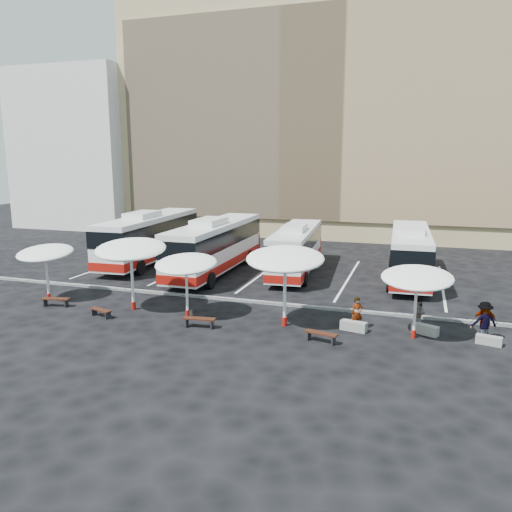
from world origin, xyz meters
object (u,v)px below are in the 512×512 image
(sunshade_4, at_px, (417,278))
(passenger_1, at_px, (419,313))
(sunshade_1, at_px, (131,249))
(wood_bench_2, at_px, (199,320))
(sunshade_2, at_px, (186,264))
(wood_bench_1, at_px, (101,311))
(wood_bench_0, at_px, (56,300))
(bus_3, at_px, (410,252))
(sunshade_0, at_px, (45,253))
(conc_bench_2, at_px, (489,340))
(sunshade_3, at_px, (285,259))
(passenger_3, at_px, (484,322))
(bus_1, at_px, (216,244))
(passenger_0, at_px, (357,313))
(conc_bench_1, at_px, (425,329))
(wood_bench_3, at_px, (321,335))
(bus_0, at_px, (150,236))
(conc_bench_0, at_px, (353,326))
(bus_2, at_px, (296,248))
(passenger_2, at_px, (485,321))

(sunshade_4, relative_size, passenger_1, 2.14)
(sunshade_1, bearing_deg, wood_bench_2, -19.06)
(sunshade_2, bearing_deg, wood_bench_1, -161.60)
(wood_bench_0, bearing_deg, bus_3, 34.78)
(sunshade_0, bearing_deg, bus_3, 30.89)
(bus_3, relative_size, conc_bench_2, 10.94)
(sunshade_3, relative_size, sunshade_4, 1.29)
(sunshade_4, bearing_deg, passenger_3, 10.03)
(bus_1, distance_m, passenger_1, 16.05)
(sunshade_2, bearing_deg, sunshade_4, 2.27)
(conc_bench_2, distance_m, passenger_0, 5.82)
(sunshade_3, relative_size, conc_bench_1, 3.60)
(conc_bench_2, bearing_deg, passenger_0, 177.25)
(wood_bench_3, height_order, conc_bench_1, same)
(bus_0, xyz_separation_m, conc_bench_0, (17.23, -11.12, -1.85))
(wood_bench_1, bearing_deg, sunshade_3, 9.90)
(sunshade_4, height_order, conc_bench_2, sunshade_4)
(bus_1, height_order, passenger_0, bus_1)
(bus_3, bearing_deg, bus_1, -171.90)
(bus_2, height_order, passenger_2, bus_2)
(bus_1, bearing_deg, passenger_3, -28.60)
(sunshade_3, xyz_separation_m, wood_bench_3, (2.13, -1.66, -2.99))
(sunshade_0, xyz_separation_m, wood_bench_0, (1.30, -0.99, -2.39))
(bus_1, bearing_deg, sunshade_4, -34.99)
(bus_1, distance_m, bus_2, 5.74)
(sunshade_0, xyz_separation_m, wood_bench_1, (4.80, -1.81, -2.44))
(wood_bench_0, relative_size, wood_bench_2, 0.98)
(sunshade_0, relative_size, sunshade_4, 1.08)
(bus_0, relative_size, passenger_0, 8.25)
(wood_bench_2, bearing_deg, passenger_3, 10.13)
(sunshade_0, xyz_separation_m, passenger_3, (23.15, 0.56, -1.84))
(wood_bench_1, bearing_deg, sunshade_4, 6.86)
(wood_bench_1, bearing_deg, conc_bench_0, 8.76)
(sunshade_1, height_order, sunshade_3, sunshade_3)
(bus_1, distance_m, passenger_0, 14.27)
(bus_1, height_order, conc_bench_1, bus_1)
(passenger_1, bearing_deg, conc_bench_0, 59.54)
(passenger_1, relative_size, passenger_2, 0.92)
(sunshade_3, bearing_deg, wood_bench_2, -158.00)
(sunshade_0, bearing_deg, conc_bench_2, 0.42)
(sunshade_4, xyz_separation_m, conc_bench_0, (-2.73, 0.10, -2.58))
(passenger_0, distance_m, passenger_3, 5.56)
(wood_bench_0, distance_m, conc_bench_0, 16.21)
(bus_0, height_order, passenger_1, bus_0)
(passenger_3, bearing_deg, wood_bench_0, -16.30)
(conc_bench_1, relative_size, passenger_2, 0.70)
(conc_bench_2, bearing_deg, wood_bench_1, -173.91)
(bus_1, relative_size, sunshade_3, 2.90)
(bus_3, height_order, conc_bench_2, bus_3)
(bus_2, relative_size, sunshade_3, 2.59)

